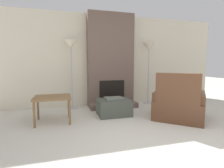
{
  "coord_description": "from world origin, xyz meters",
  "views": [
    {
      "loc": [
        -1.32,
        -1.93,
        1.18
      ],
      "look_at": [
        0.0,
        2.74,
        0.64
      ],
      "focal_mm": 28.0,
      "sensor_mm": 36.0,
      "label": 1
    }
  ],
  "objects_px": {
    "floor_lamp_right": "(149,51)",
    "ottoman": "(114,107)",
    "floor_lamp_left": "(71,49)",
    "armchair": "(179,106)",
    "side_table": "(53,100)"
  },
  "relations": [
    {
      "from": "ottoman",
      "to": "floor_lamp_left",
      "type": "height_order",
      "value": "floor_lamp_left"
    },
    {
      "from": "armchair",
      "to": "side_table",
      "type": "relative_size",
      "value": 1.95
    },
    {
      "from": "ottoman",
      "to": "side_table",
      "type": "distance_m",
      "value": 1.38
    },
    {
      "from": "armchair",
      "to": "floor_lamp_right",
      "type": "distance_m",
      "value": 2.03
    },
    {
      "from": "floor_lamp_right",
      "to": "floor_lamp_left",
      "type": "bearing_deg",
      "value": 180.0
    },
    {
      "from": "ottoman",
      "to": "armchair",
      "type": "xyz_separation_m",
      "value": [
        1.26,
        -0.67,
        0.1
      ]
    },
    {
      "from": "floor_lamp_right",
      "to": "side_table",
      "type": "bearing_deg",
      "value": -158.75
    },
    {
      "from": "armchair",
      "to": "side_table",
      "type": "height_order",
      "value": "armchair"
    },
    {
      "from": "floor_lamp_right",
      "to": "ottoman",
      "type": "bearing_deg",
      "value": -146.15
    },
    {
      "from": "ottoman",
      "to": "floor_lamp_right",
      "type": "relative_size",
      "value": 0.41
    },
    {
      "from": "side_table",
      "to": "floor_lamp_left",
      "type": "bearing_deg",
      "value": 67.21
    },
    {
      "from": "armchair",
      "to": "floor_lamp_right",
      "type": "xyz_separation_m",
      "value": [
        0.08,
        1.57,
        1.28
      ]
    },
    {
      "from": "armchair",
      "to": "side_table",
      "type": "bearing_deg",
      "value": 30.72
    },
    {
      "from": "armchair",
      "to": "floor_lamp_right",
      "type": "bearing_deg",
      "value": -50.83
    },
    {
      "from": "side_table",
      "to": "floor_lamp_right",
      "type": "xyz_separation_m",
      "value": [
        2.69,
        1.04,
        1.11
      ]
    }
  ]
}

